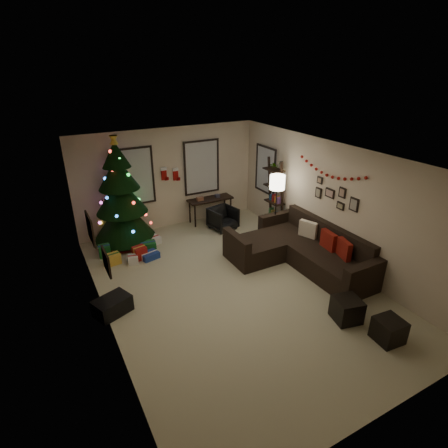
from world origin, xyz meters
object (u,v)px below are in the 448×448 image
at_px(christmas_tree, 121,199).
at_px(desk_chair, 223,218).
at_px(sofa, 300,251).
at_px(desk, 210,201).
at_px(bookshelf, 275,197).

bearing_deg(christmas_tree, desk_chair, -10.75).
bearing_deg(sofa, desk_chair, 105.27).
xyz_separation_m(christmas_tree, desk, (2.50, 0.16, -0.55)).
height_order(sofa, desk_chair, sofa).
bearing_deg(desk, sofa, -76.80).
distance_m(desk, desk_chair, 0.72).
bearing_deg(desk_chair, christmas_tree, 157.25).
relative_size(desk_chair, bookshelf, 0.31).
height_order(christmas_tree, desk, christmas_tree).
distance_m(desk_chair, bookshelf, 1.52).
height_order(sofa, desk, sofa).
bearing_deg(sofa, christmas_tree, 137.80).
height_order(desk, bookshelf, bookshelf).
bearing_deg(christmas_tree, sofa, -42.20).
xyz_separation_m(christmas_tree, sofa, (3.22, -2.92, -0.85)).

